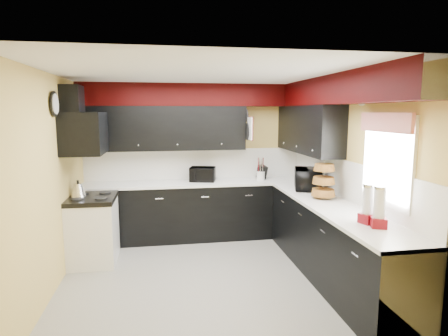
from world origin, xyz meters
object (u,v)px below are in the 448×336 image
utensil_crock (261,176)px  kettle (78,190)px  knife_block (262,172)px  microwave (308,179)px  toaster_oven (203,174)px

utensil_crock → kettle: bearing=-166.3°
utensil_crock → knife_block: bearing=61.0°
microwave → utensil_crock: size_ratio=3.79×
toaster_oven → utensil_crock: 0.96m
toaster_oven → utensil_crock: size_ratio=2.77×
toaster_oven → knife_block: size_ratio=1.71×
knife_block → kettle: (-2.78, -0.74, -0.05)m
microwave → utensil_crock: (-0.49, 0.83, -0.08)m
knife_block → kettle: 2.88m
utensil_crock → kettle: size_ratio=0.74×
knife_block → kettle: bearing=173.1°
utensil_crock → toaster_oven: bearing=176.5°
microwave → utensil_crock: 0.97m
toaster_oven → utensil_crock: (0.96, -0.06, -0.04)m
microwave → kettle: bearing=105.1°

